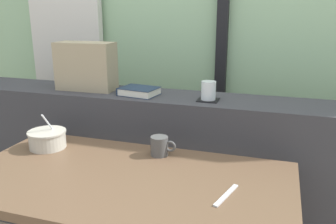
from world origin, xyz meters
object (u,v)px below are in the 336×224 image
(closed_book, at_px, (139,91))
(throw_pillow, at_px, (86,66))
(juice_glass, at_px, (208,91))
(breakfast_table, at_px, (126,200))
(ceramic_mug, at_px, (160,146))
(coaster_square, at_px, (208,100))
(fork_utensil, at_px, (226,195))
(soup_bowl, at_px, (47,139))

(closed_book, bearing_deg, throw_pillow, 174.19)
(juice_glass, bearing_deg, throw_pillow, 176.84)
(breakfast_table, xyz_separation_m, closed_book, (-0.17, 0.56, 0.30))
(breakfast_table, distance_m, closed_book, 0.65)
(ceramic_mug, bearing_deg, juice_glass, 65.29)
(coaster_square, bearing_deg, juice_glass, 0.00)
(fork_utensil, bearing_deg, throw_pillow, 160.77)
(throw_pillow, bearing_deg, breakfast_table, -50.30)
(soup_bowl, xyz_separation_m, ceramic_mug, (0.52, 0.07, 0.00))
(breakfast_table, xyz_separation_m, coaster_square, (0.20, 0.55, 0.28))
(breakfast_table, bearing_deg, closed_book, 106.61)
(breakfast_table, bearing_deg, coaster_square, 69.77)
(fork_utensil, bearing_deg, breakfast_table, -167.98)
(breakfast_table, relative_size, soup_bowl, 7.35)
(soup_bowl, bearing_deg, coaster_square, 30.13)
(closed_book, relative_size, ceramic_mug, 1.86)
(breakfast_table, height_order, throw_pillow, throw_pillow)
(soup_bowl, height_order, ceramic_mug, soup_bowl)
(juice_glass, xyz_separation_m, closed_book, (-0.37, 0.01, -0.03))
(breakfast_table, relative_size, juice_glass, 13.89)
(closed_book, xyz_separation_m, fork_utensil, (0.55, -0.58, -0.20))
(coaster_square, bearing_deg, ceramic_mug, -114.71)
(closed_book, bearing_deg, ceramic_mug, -54.75)
(ceramic_mug, bearing_deg, breakfast_table, -103.93)
(breakfast_table, height_order, juice_glass, juice_glass)
(juice_glass, height_order, soup_bowl, juice_glass)
(soup_bowl, bearing_deg, ceramic_mug, 7.93)
(coaster_square, bearing_deg, closed_book, 179.18)
(juice_glass, xyz_separation_m, soup_bowl, (-0.66, -0.39, -0.19))
(breakfast_table, xyz_separation_m, fork_utensil, (0.39, -0.03, 0.10))
(coaster_square, height_order, juice_glass, juice_glass)
(ceramic_mug, bearing_deg, closed_book, 125.25)
(coaster_square, relative_size, soup_bowl, 0.58)
(closed_book, relative_size, fork_utensil, 1.24)
(juice_glass, relative_size, fork_utensil, 0.53)
(juice_glass, xyz_separation_m, fork_utensil, (0.19, -0.58, -0.22))
(fork_utensil, xyz_separation_m, ceramic_mug, (-0.33, 0.26, 0.04))
(closed_book, bearing_deg, soup_bowl, -127.06)
(throw_pillow, height_order, ceramic_mug, throw_pillow)
(soup_bowl, distance_m, ceramic_mug, 0.52)
(throw_pillow, bearing_deg, fork_utensil, -34.99)
(juice_glass, bearing_deg, soup_bowl, -149.87)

